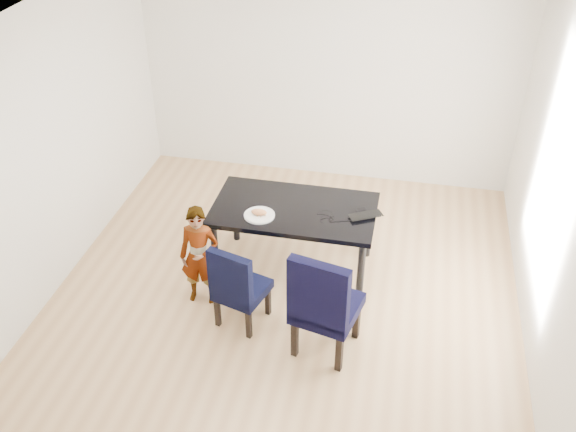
% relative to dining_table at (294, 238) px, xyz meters
% --- Properties ---
extents(floor, '(4.50, 5.00, 0.01)m').
position_rel_dining_table_xyz_m(floor, '(0.00, -0.50, -0.38)').
color(floor, tan).
rests_on(floor, ground).
extents(ceiling, '(4.50, 5.00, 0.01)m').
position_rel_dining_table_xyz_m(ceiling, '(0.00, -0.50, 2.33)').
color(ceiling, white).
rests_on(ceiling, wall_back).
extents(wall_back, '(4.50, 0.01, 2.70)m').
position_rel_dining_table_xyz_m(wall_back, '(0.00, 2.00, 0.98)').
color(wall_back, white).
rests_on(wall_back, ground).
extents(wall_front, '(4.50, 0.01, 2.70)m').
position_rel_dining_table_xyz_m(wall_front, '(0.00, -3.00, 0.98)').
color(wall_front, white).
rests_on(wall_front, ground).
extents(wall_left, '(0.01, 5.00, 2.70)m').
position_rel_dining_table_xyz_m(wall_left, '(-2.25, -0.50, 0.98)').
color(wall_left, beige).
rests_on(wall_left, ground).
extents(wall_right, '(0.01, 5.00, 2.70)m').
position_rel_dining_table_xyz_m(wall_right, '(2.25, -0.50, 0.98)').
color(wall_right, silver).
rests_on(wall_right, ground).
extents(dining_table, '(1.60, 0.90, 0.75)m').
position_rel_dining_table_xyz_m(dining_table, '(0.00, 0.00, 0.00)').
color(dining_table, black).
rests_on(dining_table, floor).
extents(chair_left, '(0.53, 0.54, 0.88)m').
position_rel_dining_table_xyz_m(chair_left, '(-0.31, -0.86, 0.07)').
color(chair_left, black).
rests_on(chair_left, floor).
extents(chair_right, '(0.63, 0.65, 1.09)m').
position_rel_dining_table_xyz_m(chair_right, '(0.50, -1.03, 0.17)').
color(chair_right, black).
rests_on(chair_right, floor).
extents(child, '(0.40, 0.28, 1.04)m').
position_rel_dining_table_xyz_m(child, '(-0.77, -0.65, 0.15)').
color(child, orange).
rests_on(child, floor).
extents(plate, '(0.38, 0.38, 0.02)m').
position_rel_dining_table_xyz_m(plate, '(-0.30, -0.21, 0.38)').
color(plate, white).
rests_on(plate, dining_table).
extents(sandwich, '(0.16, 0.10, 0.06)m').
position_rel_dining_table_xyz_m(sandwich, '(-0.30, -0.22, 0.42)').
color(sandwich, '#C57746').
rests_on(sandwich, plate).
extents(laptop, '(0.39, 0.34, 0.03)m').
position_rel_dining_table_xyz_m(laptop, '(0.68, 0.02, 0.39)').
color(laptop, black).
rests_on(laptop, dining_table).
extents(cable_tangle, '(0.17, 0.17, 0.01)m').
position_rel_dining_table_xyz_m(cable_tangle, '(0.35, -0.15, 0.38)').
color(cable_tangle, black).
rests_on(cable_tangle, dining_table).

